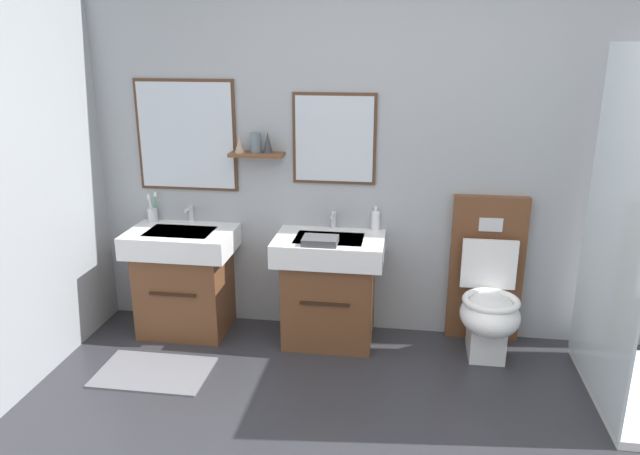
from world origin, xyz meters
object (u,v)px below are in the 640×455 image
vanity_sink_left (185,277)px  toilet (488,296)px  toothbrush_cup (152,213)px  soap_dispenser (376,220)px  vanity_sink_right (329,285)px  folded_hand_towel (320,241)px

vanity_sink_left → toilet: toilet is taller
toilet → toothbrush_cup: size_ratio=4.81×
soap_dispenser → toothbrush_cup: bearing=-179.6°
toilet → toothbrush_cup: bearing=176.0°
toothbrush_cup → toilet: bearing=-4.0°
vanity_sink_right → vanity_sink_left: bearing=180.0°
vanity_sink_right → folded_hand_towel: (-0.04, -0.15, 0.36)m
vanity_sink_right → toilet: size_ratio=0.74×
toilet → folded_hand_towel: 1.15m
vanity_sink_right → toothbrush_cup: 1.36m
vanity_sink_left → folded_hand_towel: size_ratio=3.35×
vanity_sink_left → folded_hand_towel: 1.05m
toilet → folded_hand_towel: (-1.07, -0.17, 0.38)m
vanity_sink_left → toothbrush_cup: (-0.28, 0.17, 0.40)m
vanity_sink_left → soap_dispenser: soap_dispenser is taller
vanity_sink_right → soap_dispenser: (0.29, 0.18, 0.41)m
vanity_sink_right → toilet: (1.03, 0.01, -0.02)m
vanity_sink_left → toothbrush_cup: bearing=147.8°
folded_hand_towel → toilet: bearing=8.8°
vanity_sink_left → folded_hand_towel: bearing=-8.9°
toothbrush_cup → vanity_sink_right: bearing=-7.7°
soap_dispenser → folded_hand_towel: soap_dispenser is taller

